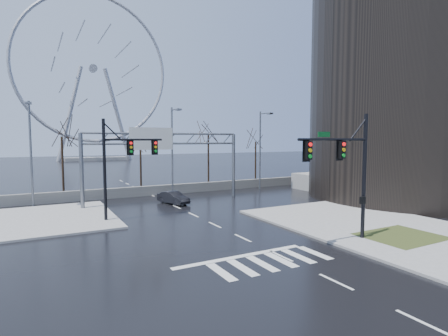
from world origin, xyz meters
TOP-DOWN VIEW (x-y plane):
  - ground at (0.00, 0.00)m, footprint 260.00×260.00m
  - sidewalk_right_ext at (10.00, 2.00)m, footprint 12.00×10.00m
  - sidewalk_far at (-11.00, 12.00)m, footprint 10.00×12.00m
  - grass_strip at (9.00, -5.00)m, footprint 5.00×4.00m
  - tower_podium at (29.00, 8.00)m, footprint 22.00×18.00m
  - barrier_wall at (0.00, 20.00)m, footprint 52.00×0.50m
  - signal_mast_near at (5.14, -4.04)m, footprint 5.52×0.41m
  - signal_mast_far at (-5.87, 8.96)m, footprint 4.72×0.41m
  - sign_gantry at (-0.38, 14.96)m, footprint 16.36×0.40m
  - streetlight_left at (-12.00, 18.16)m, footprint 0.50×2.55m
  - streetlight_mid at (2.00, 18.16)m, footprint 0.50×2.55m
  - streetlight_right at (14.00, 18.16)m, footprint 0.50×2.55m
  - tree_left at (-9.00, 23.50)m, footprint 3.75×3.75m
  - tree_center at (0.00, 24.50)m, footprint 3.25×3.25m
  - tree_right at (9.00, 23.50)m, footprint 3.90×3.90m
  - tree_far_right at (17.00, 24.00)m, footprint 3.40×3.40m
  - ferris_wheel at (5.00, 95.00)m, footprint 45.00×6.00m
  - car at (0.31, 13.70)m, footprint 2.40×3.99m

SIDE VIEW (x-z plane):
  - ground at x=0.00m, z-range 0.00..0.00m
  - sidewalk_right_ext at x=10.00m, z-range 0.00..0.15m
  - sidewalk_far at x=-11.00m, z-range 0.00..0.15m
  - grass_strip at x=9.00m, z-range 0.14..0.17m
  - barrier_wall at x=0.00m, z-range 0.00..1.10m
  - car at x=0.31m, z-range 0.00..1.24m
  - tower_podium at x=29.00m, z-range 0.00..2.00m
  - signal_mast_far at x=-5.87m, z-range 0.83..8.83m
  - signal_mast_near at x=5.14m, z-range 0.87..8.87m
  - tree_center at x=0.00m, z-range 1.92..8.42m
  - sign_gantry at x=-0.38m, z-range 1.38..8.98m
  - tree_far_right at x=17.00m, z-range 2.01..8.81m
  - streetlight_left at x=-12.00m, z-range 0.89..10.89m
  - streetlight_mid at x=2.00m, z-range 0.89..10.89m
  - streetlight_right at x=14.00m, z-range 0.89..10.89m
  - tree_left at x=-9.00m, z-range 2.23..9.73m
  - tree_right at x=9.00m, z-range 2.32..10.12m
  - ferris_wheel at x=5.00m, z-range 0.68..51.59m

